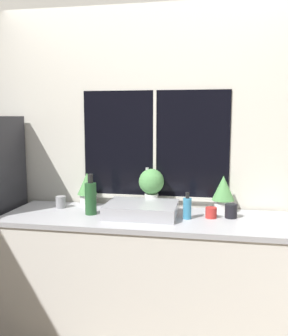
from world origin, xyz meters
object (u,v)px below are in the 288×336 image
sink (142,209)px  mug_grey (61,202)px  mug_black (231,211)px  soap_bottle (187,208)px  potted_plant_right (223,192)px  potted_plant_left (87,187)px  mug_red (211,213)px  potted_plant_center (151,184)px  bottle_tall (91,198)px

sink → mug_grey: size_ratio=5.58×
mug_black → soap_bottle: bearing=-165.3°
potted_plant_right → mug_black: (0.05, -0.17, -0.10)m
potted_plant_right → soap_bottle: (-0.25, -0.25, -0.07)m
potted_plant_left → mug_red: bearing=-11.6°
potted_plant_left → potted_plant_right: (1.07, 0.00, 0.00)m
mug_grey → mug_black: (1.30, -0.06, 0.00)m
potted_plant_center → potted_plant_right: 0.55m
sink → mug_grey: sink is taller
potted_plant_left → mug_grey: bearing=-146.6°
potted_plant_left → sink: bearing=-24.6°
potted_plant_right → mug_black: size_ratio=2.74×
potted_plant_center → mug_red: bearing=-23.6°
potted_plant_right → mug_red: bearing=-112.9°
potted_plant_right → sink: bearing=-158.9°
potted_plant_center → mug_red: 0.52m
sink → soap_bottle: (0.33, -0.03, 0.03)m
potted_plant_center → mug_black: potted_plant_center is taller
mug_black → mug_red: bearing=-169.0°
potted_plant_center → sink: bearing=-98.3°
soap_bottle → mug_black: 0.31m
mug_grey → potted_plant_left: bearing=33.4°
sink → mug_grey: (-0.67, 0.11, -0.00)m
bottle_tall → mug_black: (1.00, 0.09, -0.07)m
sink → soap_bottle: sink is taller
sink → potted_plant_center: sink is taller
potted_plant_center → potted_plant_right: size_ratio=1.14×
potted_plant_center → mug_red: (0.46, -0.20, -0.15)m
potted_plant_center → mug_black: (0.60, -0.17, -0.14)m
soap_bottle → mug_red: size_ratio=2.35×
potted_plant_right → potted_plant_center: bearing=180.0°
potted_plant_left → potted_plant_center: potted_plant_center is taller
potted_plant_center → potted_plant_left: bearing=180.0°
sink → potted_plant_left: size_ratio=1.93×
sink → mug_red: size_ratio=6.39×
bottle_tall → mug_black: 1.01m
potted_plant_center → mug_black: size_ratio=3.11×
sink → mug_black: sink is taller
potted_plant_left → mug_red: potted_plant_left is taller
potted_plant_center → bottle_tall: bearing=-147.1°
sink → potted_plant_left: sink is taller
potted_plant_center → soap_bottle: potted_plant_center is taller
potted_plant_right → mug_black: bearing=-73.2°
mug_red → soap_bottle: bearing=-162.3°
potted_plant_right → mug_black: 0.21m
sink → potted_plant_center: bearing=81.7°
mug_grey → bottle_tall: bearing=-25.9°
sink → potted_plant_left: bearing=155.4°
potted_plant_right → mug_grey: potted_plant_right is taller
mug_red → mug_black: mug_black is taller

